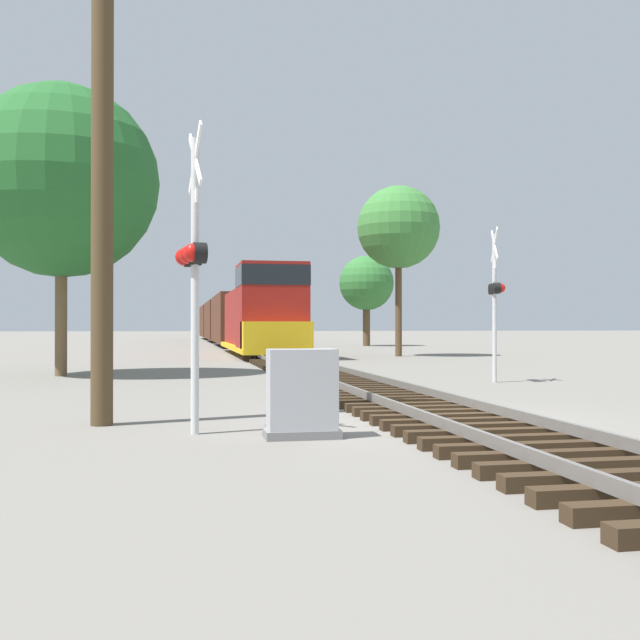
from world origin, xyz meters
name	(u,v)px	position (x,y,z in m)	size (l,w,h in m)	color
ground_plane	(443,421)	(0.00, 0.00, 0.00)	(400.00, 400.00, 0.00)	slate
rail_track_bed	(443,413)	(0.00, 0.00, 0.14)	(2.60, 160.00, 0.31)	#382819
freight_train	(228,321)	(0.00, 51.40, 1.99)	(3.09, 63.55, 4.42)	maroon
crossing_signal_near	(193,261)	(-4.08, -0.73, 2.51)	(0.45, 1.01, 4.47)	silver
crossing_signal_far	(496,293)	(4.39, 7.70, 2.48)	(0.51, 1.01, 4.27)	silver
relay_cabinet	(302,394)	(-2.58, -1.38, 0.61)	(1.05, 0.55, 1.25)	slate
utility_pole	(102,104)	(-5.47, 0.53, 5.09)	(1.80, 0.35, 10.00)	#4C3A23
tree_far_right	(61,182)	(-7.85, 12.67, 6.07)	(6.01, 6.01, 9.09)	brown
tree_mid_background	(399,228)	(6.87, 25.07, 6.58)	(4.24, 4.24, 8.73)	brown
tree_deep_background	(366,284)	(10.11, 44.22, 4.82)	(4.22, 4.22, 6.97)	brown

